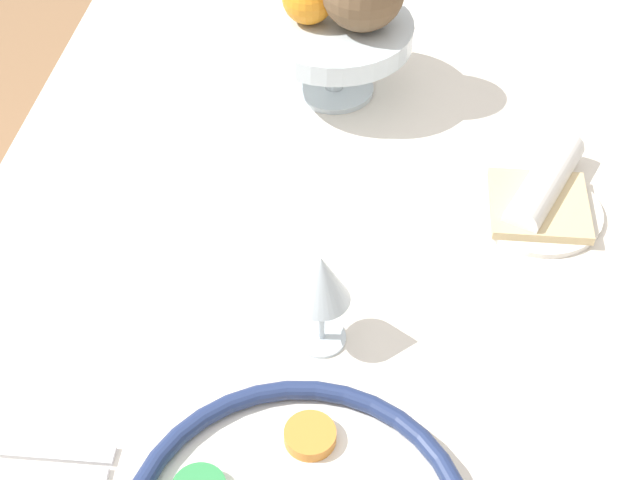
{
  "coord_description": "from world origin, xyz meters",
  "views": [
    {
      "loc": [
        -0.73,
        -0.04,
        1.49
      ],
      "look_at": [
        0.0,
        0.04,
        0.75
      ],
      "focal_mm": 50.0,
      "sensor_mm": 36.0,
      "label": 1
    }
  ],
  "objects_px": {
    "wine_glass": "(321,282)",
    "bread_plate": "(538,208)",
    "napkin_roll": "(544,183)",
    "fruit_stand": "(335,38)"
  },
  "relations": [
    {
      "from": "fruit_stand",
      "to": "bread_plate",
      "type": "xyz_separation_m",
      "value": [
        -0.24,
        -0.28,
        -0.08
      ]
    },
    {
      "from": "bread_plate",
      "to": "napkin_roll",
      "type": "distance_m",
      "value": 0.04
    },
    {
      "from": "wine_glass",
      "to": "napkin_roll",
      "type": "relative_size",
      "value": 0.72
    },
    {
      "from": "wine_glass",
      "to": "fruit_stand",
      "type": "xyz_separation_m",
      "value": [
        0.47,
        0.03,
        -0.0
      ]
    },
    {
      "from": "fruit_stand",
      "to": "bread_plate",
      "type": "bearing_deg",
      "value": -129.77
    },
    {
      "from": "bread_plate",
      "to": "napkin_roll",
      "type": "height_order",
      "value": "napkin_roll"
    },
    {
      "from": "fruit_stand",
      "to": "napkin_roll",
      "type": "distance_m",
      "value": 0.36
    },
    {
      "from": "wine_glass",
      "to": "bread_plate",
      "type": "height_order",
      "value": "wine_glass"
    },
    {
      "from": "wine_glass",
      "to": "bread_plate",
      "type": "relative_size",
      "value": 0.8
    },
    {
      "from": "wine_glass",
      "to": "fruit_stand",
      "type": "relative_size",
      "value": 0.59
    }
  ]
}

